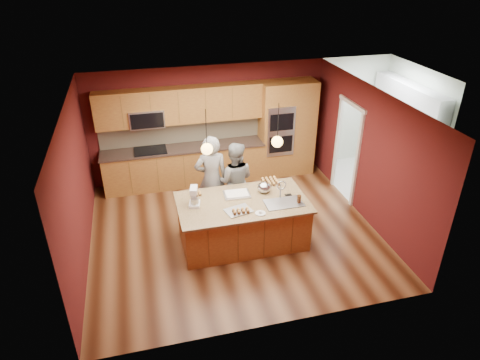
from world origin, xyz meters
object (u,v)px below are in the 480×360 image
object	(u,v)px
island	(243,221)
person_left	(212,179)
person_right	(235,181)
stand_mixer	(194,198)
mixing_bowl	(264,187)

from	to	relation	value
island	person_left	distance (m)	1.12
person_left	person_right	bearing A→B (deg)	-178.37
person_left	person_right	world-z (taller)	person_left
stand_mixer	person_left	bearing A→B (deg)	73.68
person_left	stand_mixer	bearing A→B (deg)	61.85
person_right	mixing_bowl	bearing A→B (deg)	138.95
person_right	stand_mixer	world-z (taller)	person_right
island	mixing_bowl	distance (m)	0.75
island	person_right	bearing A→B (deg)	86.46
island	stand_mixer	xyz separation A→B (m)	(-0.89, 0.10, 0.58)
island	person_right	distance (m)	1.00
person_left	stand_mixer	size ratio (longest dim) A/B	5.11
stand_mixer	person_right	bearing A→B (deg)	54.60
island	stand_mixer	bearing A→B (deg)	173.54
stand_mixer	mixing_bowl	bearing A→B (deg)	19.39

